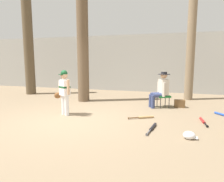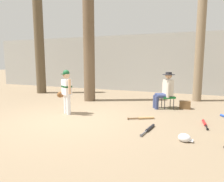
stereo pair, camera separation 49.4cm
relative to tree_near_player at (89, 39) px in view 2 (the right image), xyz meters
The scene contains 13 objects.
ground_plane 3.60m from the tree_near_player, 72.15° to the right, with size 60.00×60.00×0.00m, color #7F6B51.
concrete_back_wall 3.59m from the tree_near_player, 76.19° to the left, with size 18.00×0.36×2.89m, color #9E9E99.
tree_near_player is the anchor object (origin of this frame).
tree_behind_spectator 4.25m from the tree_near_player, 20.98° to the left, with size 0.50×0.50×4.94m.
young_ballplayer 2.70m from the tree_near_player, 80.36° to the right, with size 0.61×0.36×1.31m.
folding_stool 3.67m from the tree_near_player, ahead, with size 0.54×0.54×0.41m.
seated_spectator 3.45m from the tree_near_player, ahead, with size 0.67×0.56×1.20m.
handbag_beside_stool 4.24m from the tree_near_player, ahead, with size 0.34×0.18×0.26m, color brown.
tree_far_left 3.27m from the tree_near_player, 164.36° to the left, with size 0.65×0.65×5.37m.
bat_red_barrel 5.07m from the tree_near_player, 23.05° to the right, with size 0.13×0.73×0.07m.
bat_wood_tan 3.97m from the tree_near_player, 34.73° to the right, with size 0.67×0.41×0.07m.
bat_black_composite 4.61m from the tree_near_player, 42.12° to the right, with size 0.17×0.81×0.07m.
batting_helmet_white 5.33m from the tree_near_player, 39.44° to the right, with size 0.29×0.22×0.17m.
Camera 2 is at (3.00, -4.57, 1.55)m, focal length 32.89 mm.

